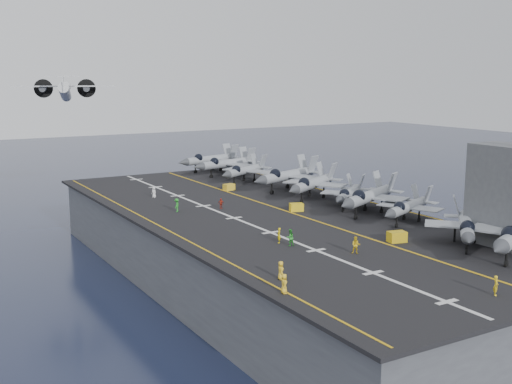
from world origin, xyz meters
TOP-DOWN VIEW (x-y plane):
  - ground at (0.00, 0.00)m, footprint 500.00×500.00m
  - hull at (0.00, 0.00)m, footprint 36.00×90.00m
  - flight_deck at (0.00, 0.00)m, footprint 38.00×92.00m
  - foul_line at (3.00, 0.00)m, footprint 0.35×90.00m
  - landing_centerline at (-6.00, 0.00)m, footprint 0.50×90.00m
  - deck_edge_port at (-17.00, 0.00)m, footprint 0.25×90.00m
  - deck_edge_stbd at (18.50, 0.00)m, footprint 0.25×90.00m
  - fighter_jet_1 at (10.76, -27.11)m, footprint 17.08×16.92m
  - fighter_jet_2 at (13.41, -14.55)m, footprint 15.60×13.31m
  - fighter_jet_3 at (12.45, -7.48)m, footprint 18.92×16.42m
  - fighter_jet_4 at (12.80, -2.34)m, footprint 15.66×14.95m
  - fighter_jet_5 at (12.22, 6.35)m, footprint 18.54×16.67m
  - fighter_jet_6 at (12.96, 14.92)m, footprint 19.24×15.92m
  - fighter_jet_7 at (10.72, 26.35)m, footprint 16.80×14.97m
  - fighter_jet_8 at (11.80, 35.61)m, footprint 17.28×13.47m
  - tow_cart_a at (4.76, -21.82)m, footprint 2.42×1.84m
  - tow_cart_b at (4.36, -0.53)m, footprint 2.27×1.83m
  - tow_cart_c at (3.99, 20.26)m, footprint 2.10×1.56m
  - crew_0 at (-15.35, -27.02)m, footprint 1.15×1.34m
  - crew_1 at (-7.89, -14.93)m, footprint 1.18×1.34m
  - crew_2 at (-7.47, -16.73)m, footprint 1.30×0.93m
  - crew_3 at (-11.30, 8.07)m, footprint 1.38×1.45m
  - crew_4 at (-4.60, 6.66)m, footprint 1.18×1.04m
  - crew_5 at (-10.00, 20.54)m, footprint 1.08×1.26m
  - crew_6 at (-0.77, -40.98)m, footprint 1.32×1.35m
  - crew_7 at (-2.92, -23.41)m, footprint 1.44×1.41m
  - transport_plane at (-15.67, 53.19)m, footprint 23.78×19.30m
  - fighter_jet_9 at (11.80, 43.00)m, footprint 17.28×13.47m
  - crew_8 at (-17.33, -30.67)m, footprint 1.15×1.34m

SIDE VIEW (x-z plane):
  - ground at x=0.00m, z-range 0.00..0.00m
  - hull at x=0.00m, z-range 0.00..10.00m
  - flight_deck at x=0.00m, z-range 10.00..10.40m
  - foul_line at x=3.00m, z-range 10.41..10.43m
  - landing_centerline at x=-6.00m, z-range 10.41..10.43m
  - deck_edge_port at x=-17.00m, z-range 10.41..10.43m
  - deck_edge_stbd at x=18.50m, z-range 10.41..10.43m
  - tow_cart_c at x=3.99m, z-range 10.40..11.54m
  - tow_cart_b at x=4.36m, z-range 10.40..11.58m
  - tow_cart_a at x=4.76m, z-range 10.40..11.70m
  - crew_4 at x=-4.60m, z-range 10.40..12.04m
  - crew_5 at x=-10.00m, z-range 10.40..12.17m
  - crew_1 at x=-7.89m, z-range 10.40..12.27m
  - crew_0 at x=-15.35m, z-range 10.40..12.29m
  - crew_8 at x=-17.33m, z-range 10.40..12.29m
  - crew_6 at x=-0.77m, z-range 10.40..12.29m
  - crew_7 at x=-2.92m, z-range 10.40..12.42m
  - crew_3 at x=-11.30m, z-range 10.40..12.42m
  - crew_2 at x=-7.47m, z-range 10.40..12.46m
  - fighter_jet_4 at x=12.80m, z-range 10.40..14.94m
  - fighter_jet_2 at x=13.41m, z-range 10.40..14.98m
  - fighter_jet_7 at x=10.72m, z-range 10.40..15.27m
  - fighter_jet_1 at x=10.76m, z-range 10.40..15.41m
  - fighter_jet_8 at x=11.80m, z-range 10.40..15.73m
  - fighter_jet_9 at x=11.80m, z-range 10.40..15.73m
  - fighter_jet_5 at x=12.22m, z-range 10.40..15.77m
  - fighter_jet_3 at x=12.45m, z-range 10.40..15.92m
  - fighter_jet_6 at x=12.96m, z-range 10.40..16.13m
  - transport_plane at x=-15.67m, z-range 24.66..29.55m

